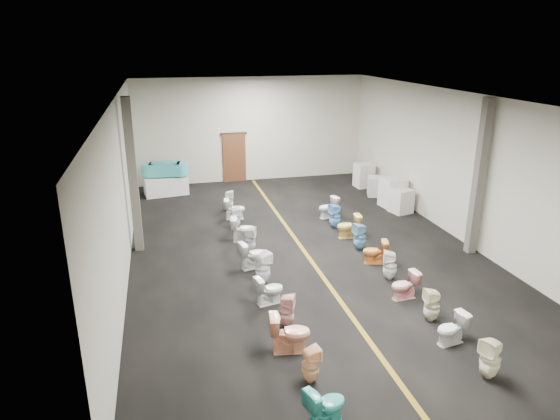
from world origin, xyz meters
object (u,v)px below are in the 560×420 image
(toilet_left_10, at_px, (235,209))
(appliance_crate_d, at_px, (364,175))
(toilet_right_7, at_px, (349,226))
(toilet_right_8, at_px, (335,216))
(toilet_left_8, at_px, (243,229))
(toilet_left_1, at_px, (310,365))
(appliance_crate_a, at_px, (401,201))
(appliance_crate_c, at_px, (376,186))
(toilet_left_5, at_px, (263,268))
(toilet_right_6, at_px, (360,237))
(toilet_right_0, at_px, (490,358))
(appliance_crate_b, at_px, (393,193))
(toilet_left_11, at_px, (229,200))
(bathtub, at_px, (165,169))
(toilet_right_5, at_px, (375,252))
(toilet_right_2, at_px, (432,305))
(toilet_right_3, at_px, (405,285))
(toilet_right_9, at_px, (328,208))
(display_table, at_px, (166,185))
(toilet_left_4, at_px, (269,290))
(toilet_right_1, at_px, (452,329))
(toilet_left_7, at_px, (249,240))
(toilet_left_6, at_px, (253,255))
(toilet_left_3, at_px, (286,310))
(toilet_left_9, at_px, (235,219))
(toilet_left_0, at_px, (326,405))
(toilet_left_2, at_px, (290,333))

(toilet_left_10, bearing_deg, appliance_crate_d, -56.17)
(toilet_right_7, xyz_separation_m, toilet_right_8, (-0.12, 0.92, 0.04))
(toilet_left_8, bearing_deg, toilet_left_1, -168.39)
(appliance_crate_a, bearing_deg, appliance_crate_c, 90.00)
(toilet_left_5, distance_m, toilet_right_6, 3.55)
(toilet_left_5, bearing_deg, appliance_crate_c, -67.56)
(toilet_left_10, xyz_separation_m, toilet_right_8, (3.11, -1.67, 0.05))
(appliance_crate_a, height_order, toilet_right_0, appliance_crate_a)
(appliance_crate_b, height_order, toilet_left_11, appliance_crate_b)
(bathtub, relative_size, toilet_right_8, 2.21)
(toilet_right_0, relative_size, toilet_right_5, 1.20)
(toilet_left_5, relative_size, toilet_right_2, 1.09)
(toilet_left_11, bearing_deg, toilet_right_3, -143.02)
(toilet_right_3, relative_size, toilet_right_9, 0.94)
(display_table, distance_m, toilet_left_5, 8.89)
(toilet_left_4, xyz_separation_m, toilet_right_7, (3.34, 3.49, 0.03))
(toilet_left_1, distance_m, toilet_right_7, 7.24)
(toilet_right_1, distance_m, toilet_right_5, 4.02)
(toilet_left_4, bearing_deg, toilet_right_9, -43.73)
(appliance_crate_c, relative_size, toilet_left_8, 0.98)
(toilet_right_3, bearing_deg, display_table, -157.76)
(appliance_crate_c, relative_size, toilet_right_3, 1.11)
(toilet_left_8, xyz_separation_m, toilet_right_6, (3.25, -1.47, 0.02))
(toilet_left_10, distance_m, toilet_right_2, 8.34)
(toilet_left_7, relative_size, toilet_right_9, 1.05)
(toilet_left_6, distance_m, toilet_right_9, 4.80)
(toilet_left_3, relative_size, toilet_left_10, 1.04)
(toilet_left_9, xyz_separation_m, toilet_right_1, (3.30, -7.59, -0.03))
(appliance_crate_c, bearing_deg, toilet_left_8, -149.64)
(toilet_left_3, distance_m, toilet_right_3, 3.11)
(toilet_right_0, relative_size, toilet_right_6, 1.00)
(toilet_right_5, xyz_separation_m, toilet_right_8, (-0.14, 2.91, 0.07))
(toilet_right_6, xyz_separation_m, toilet_right_9, (0.02, 2.95, -0.05))
(display_table, distance_m, toilet_right_9, 6.90)
(display_table, height_order, toilet_left_11, display_table)
(toilet_left_9, bearing_deg, toilet_left_11, -6.93)
(appliance_crate_d, xyz_separation_m, toilet_left_0, (-6.05, -12.89, -0.14))
(toilet_right_3, distance_m, toilet_right_8, 4.96)
(toilet_left_0, relative_size, toilet_right_0, 0.87)
(display_table, distance_m, appliance_crate_c, 8.50)
(toilet_right_0, xyz_separation_m, toilet_right_7, (0.00, 7.15, -0.03))
(toilet_left_6, bearing_deg, toilet_left_5, 173.29)
(appliance_crate_d, distance_m, toilet_left_4, 10.71)
(toilet_right_0, xyz_separation_m, toilet_right_5, (0.02, 5.17, -0.07))
(toilet_left_10, relative_size, toilet_left_11, 1.01)
(toilet_right_7, relative_size, toilet_right_9, 1.03)
(toilet_left_2, height_order, toilet_left_4, toilet_left_2)
(appliance_crate_c, bearing_deg, toilet_right_9, -143.28)
(toilet_right_8, bearing_deg, appliance_crate_b, 109.07)
(toilet_left_7, distance_m, toilet_right_1, 6.44)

